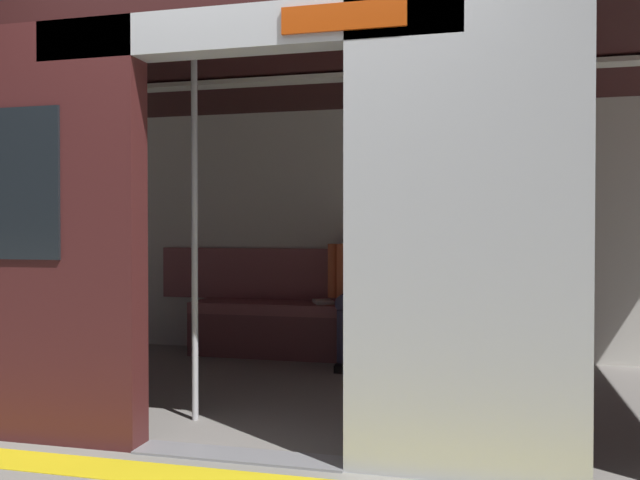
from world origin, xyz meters
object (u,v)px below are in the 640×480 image
grab_pole_door (195,235)px  bench_seat (345,318)px  train_car (300,166)px  person_seated (360,279)px  handbag (416,296)px  book (323,302)px

grab_pole_door → bench_seat: bearing=-103.6°
train_car → person_seated: size_ratio=5.41×
person_seated → handbag: (-0.44, -0.11, -0.13)m
train_car → grab_pole_door: 0.99m
grab_pole_door → book: bearing=-97.5°
train_car → book: (0.13, -1.17, -1.03)m
bench_seat → book: size_ratio=12.09×
book → bench_seat: bearing=137.2°
handbag → grab_pole_door: size_ratio=0.12×
book → handbag: bearing=154.9°
book → grab_pole_door: (0.26, 1.96, 0.57)m
bench_seat → person_seated: person_seated is taller
bench_seat → handbag: 0.61m
person_seated → bench_seat: bearing=-20.9°
person_seated → grab_pole_door: 1.97m
bench_seat → handbag: size_ratio=10.23×
person_seated → book: bearing=-19.6°
train_car → grab_pole_door: train_car is taller
person_seated → grab_pole_door: bearing=72.1°
bench_seat → grab_pole_door: grab_pole_door is taller
train_car → handbag: bearing=-119.0°
person_seated → grab_pole_door: size_ratio=0.57×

